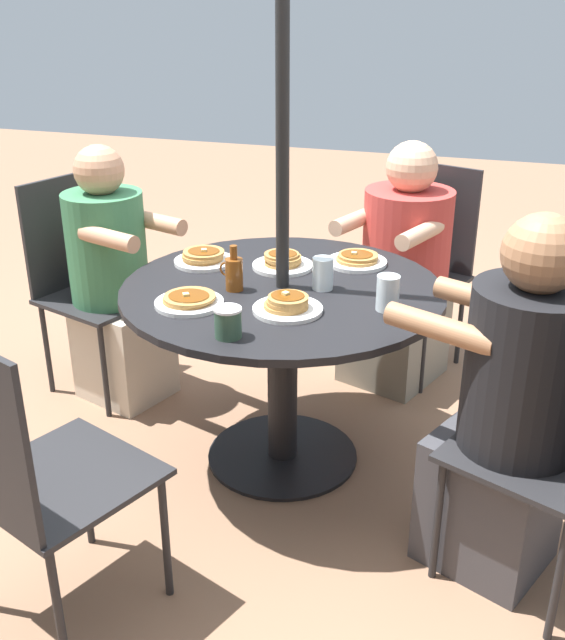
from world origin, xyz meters
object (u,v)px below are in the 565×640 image
(patio_chair_east, at_px, (421,257))
(pancake_plate_e, at_px, (283,262))
(pancake_plate_c, at_px, (287,305))
(drinking_glass_a, at_px, (388,293))
(pancake_plate_a, at_px, (357,260))
(diner_north, at_px, (509,418))
(drinking_glass_b, at_px, (323,273))
(patio_chair_south, at_px, (86,274))
(coffee_cup, at_px, (228,322))
(patio_table, at_px, (283,324))
(pancake_plate_b, at_px, (189,301))
(syrup_bottle, at_px, (234,273))
(diner_east, at_px, (401,277))
(diner_south, at_px, (115,287))
(patio_chair_west, at_px, (29,467))
(pancake_plate_d, at_px, (204,258))

(patio_chair_east, distance_m, pancake_plate_e, 0.95)
(pancake_plate_c, distance_m, drinking_glass_a, 0.33)
(pancake_plate_a, height_order, pancake_plate_e, pancake_plate_e)
(diner_north, bearing_deg, drinking_glass_b, 84.24)
(patio_chair_east, bearing_deg, patio_chair_south, 46.01)
(coffee_cup, bearing_deg, patio_table, -93.16)
(pancake_plate_b, height_order, syrup_bottle, syrup_bottle)
(diner_east, relative_size, pancake_plate_e, 4.74)
(diner_south, relative_size, pancake_plate_c, 4.83)
(pancake_plate_b, bearing_deg, coffee_cup, 138.74)
(patio_chair_east, relative_size, pancake_plate_b, 4.11)
(pancake_plate_a, bearing_deg, coffee_cup, 73.85)
(patio_chair_west, bearing_deg, syrup_bottle, 96.88)
(pancake_plate_d, relative_size, drinking_glass_b, 2.04)
(patio_chair_west, distance_m, pancake_plate_c, 0.94)
(pancake_plate_b, height_order, pancake_plate_c, pancake_plate_c)
(pancake_plate_e, relative_size, coffee_cup, 2.43)
(patio_chair_east, distance_m, drinking_glass_b, 1.04)
(patio_chair_west, height_order, pancake_plate_c, patio_chair_west)
(pancake_plate_e, bearing_deg, pancake_plate_c, 110.32)
(drinking_glass_a, bearing_deg, pancake_plate_b, 14.69)
(pancake_plate_b, bearing_deg, patio_chair_south, -36.57)
(coffee_cup, bearing_deg, syrup_bottle, -71.01)
(drinking_glass_b, bearing_deg, pancake_plate_a, -101.03)
(diner_east, height_order, pancake_plate_e, diner_east)
(diner_north, height_order, pancake_plate_b, diner_north)
(drinking_glass_b, bearing_deg, drinking_glass_a, 155.31)
(pancake_plate_b, relative_size, pancake_plate_d, 1.00)
(diner_north, relative_size, pancake_plate_b, 5.00)
(pancake_plate_d, bearing_deg, diner_east, -133.54)
(patio_chair_east, relative_size, patio_chair_west, 1.00)
(diner_north, xyz_separation_m, pancake_plate_d, (1.19, -0.49, 0.21))
(drinking_glass_a, bearing_deg, patio_chair_east, -87.98)
(patio_chair_south, xyz_separation_m, pancake_plate_d, (-0.66, 0.18, 0.21))
(diner_north, xyz_separation_m, patio_chair_east, (0.46, -1.36, 0.00))
(patio_chair_south, height_order, drinking_glass_a, patio_chair_south)
(pancake_plate_c, height_order, coffee_cup, coffee_cup)
(pancake_plate_e, bearing_deg, coffee_cup, 93.25)
(diner_north, xyz_separation_m, diner_east, (0.53, -1.18, -0.04))
(coffee_cup, distance_m, drinking_glass_a, 0.55)
(pancake_plate_d, bearing_deg, patio_chair_south, -15.17)
(pancake_plate_e, distance_m, coffee_cup, 0.64)
(diner_north, height_order, patio_chair_west, diner_north)
(patio_chair_west, distance_m, syrup_bottle, 0.98)
(patio_chair_east, height_order, patio_chair_south, same)
(diner_east, xyz_separation_m, diner_south, (1.14, 0.57, 0.02))
(pancake_plate_a, distance_m, pancake_plate_c, 0.54)
(pancake_plate_b, xyz_separation_m, drinking_glass_b, (-0.39, -0.28, 0.04))
(patio_chair_east, bearing_deg, diner_south, 51.12)
(patio_table, bearing_deg, pancake_plate_a, -121.95)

